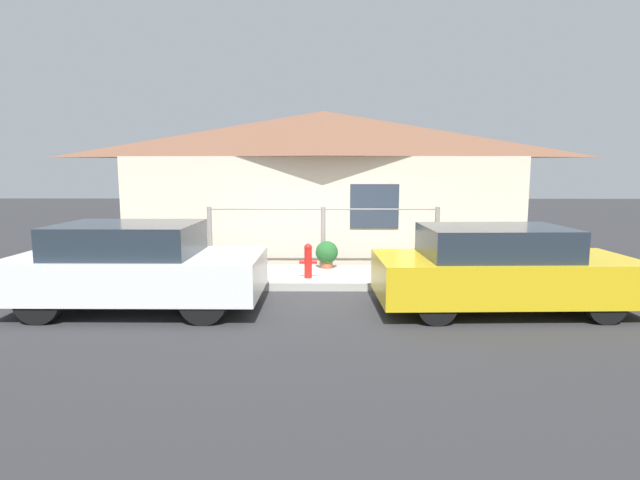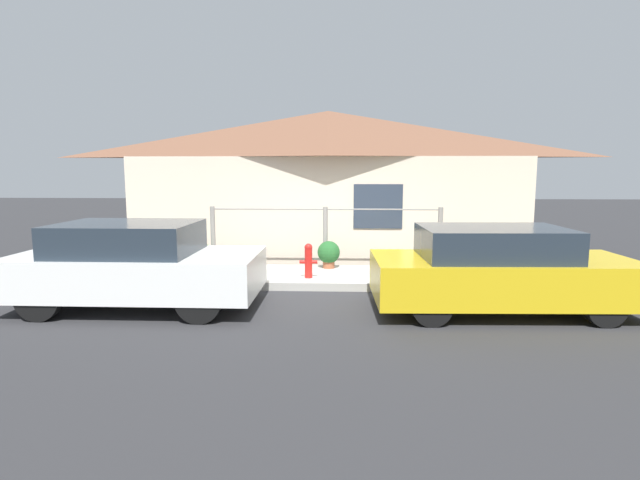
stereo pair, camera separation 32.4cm
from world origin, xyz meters
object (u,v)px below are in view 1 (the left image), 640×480
at_px(car_right, 501,269).
at_px(potted_plant_by_fence, 202,255).
at_px(fire_hydrant, 308,260).
at_px(car_left, 137,266).
at_px(potted_plant_near_hydrant, 327,253).

distance_m(car_right, potted_plant_by_fence, 5.82).
bearing_deg(fire_hydrant, car_left, -147.66).
bearing_deg(car_left, fire_hydrant, 32.46).
height_order(car_right, fire_hydrant, car_right).
distance_m(car_right, potted_plant_near_hydrant, 3.77).
height_order(car_left, car_right, car_left).
bearing_deg(fire_hydrant, potted_plant_by_fence, 159.73).
xyz_separation_m(car_right, potted_plant_by_fence, (-5.27, 2.48, -0.22)).
height_order(car_left, potted_plant_near_hydrant, car_left).
bearing_deg(potted_plant_by_fence, car_left, -99.34).
relative_size(car_left, potted_plant_near_hydrant, 6.71).
xyz_separation_m(potted_plant_near_hydrant, potted_plant_by_fence, (-2.57, -0.15, -0.02)).
height_order(car_right, potted_plant_by_fence, car_right).
bearing_deg(car_left, car_right, 0.10).
distance_m(car_left, potted_plant_by_fence, 2.53).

